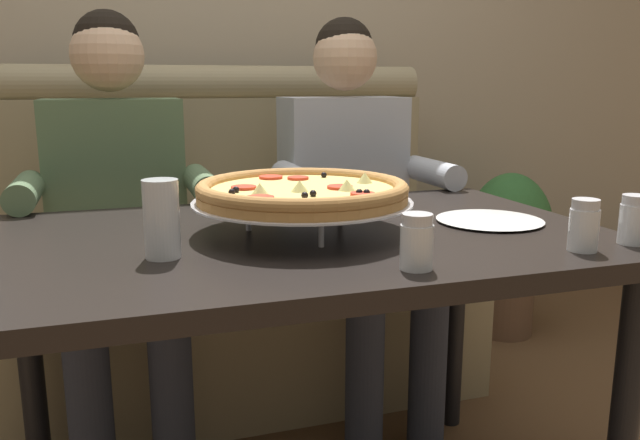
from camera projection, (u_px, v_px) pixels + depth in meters
booth_bench at (230, 273)px, 2.29m from camera, size 1.63×0.78×1.13m
dining_table at (299, 272)px, 1.41m from camera, size 1.35×0.84×0.75m
diner_left at (118, 207)px, 1.87m from camera, size 0.54×0.64×1.27m
diner_right at (353, 194)px, 2.09m from camera, size 0.54×0.64×1.27m
pizza at (303, 193)px, 1.37m from camera, size 0.48×0.48×0.12m
shaker_pepper_flakes at (584, 229)px, 1.24m from camera, size 0.06×0.06×0.10m
shaker_parmesan at (633, 223)px, 1.29m from camera, size 0.06×0.06×0.10m
shaker_oregano at (417, 246)px, 1.12m from camera, size 0.06×0.06×0.10m
plate_near_left at (490, 218)px, 1.50m from camera, size 0.25×0.25×0.02m
drinking_glass at (162, 224)px, 1.18m from camera, size 0.07×0.07×0.15m
potted_plant at (508, 246)px, 2.72m from camera, size 0.36×0.36×0.70m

